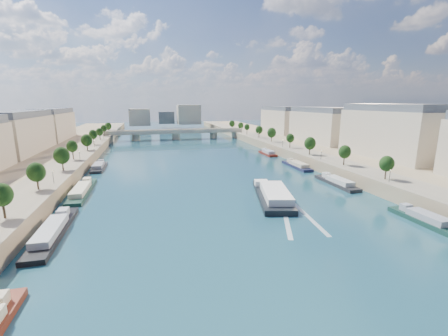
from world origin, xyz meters
TOP-DOWN VIEW (x-y plane):
  - ground at (0.00, 100.00)m, footprint 700.00×700.00m
  - quay_left at (-72.00, 100.00)m, footprint 44.00×520.00m
  - quay_right at (72.00, 100.00)m, footprint 44.00×520.00m
  - pave_left at (-57.00, 100.00)m, footprint 14.00×520.00m
  - pave_right at (57.00, 100.00)m, footprint 14.00×520.00m
  - trees_left at (-55.00, 102.00)m, footprint 4.80×268.80m
  - trees_right at (55.00, 110.00)m, footprint 4.80×268.80m
  - lamps_left at (-52.50, 90.00)m, footprint 0.36×200.36m
  - lamps_right at (52.50, 105.00)m, footprint 0.36×200.36m
  - buildings_right at (85.00, 112.00)m, footprint 16.00×226.00m
  - skyline at (3.19, 319.52)m, footprint 79.00×42.00m
  - bridge at (0.00, 217.65)m, footprint 112.00×12.00m
  - tour_barge at (15.32, 52.81)m, footprint 16.74×33.42m
  - wake at (15.32, 36.32)m, footprint 13.84×25.95m
  - moored_barges_left at (-45.50, 44.66)m, footprint 5.00×156.82m
  - moored_barges_right at (45.50, 58.20)m, footprint 5.00×163.38m

SIDE VIEW (x-z plane):
  - ground at x=0.00m, z-range 0.00..0.00m
  - wake at x=15.32m, z-range 0.00..0.04m
  - moored_barges_right at x=45.50m, z-range -0.96..2.64m
  - moored_barges_left at x=-45.50m, z-range -0.96..2.64m
  - tour_barge at x=15.32m, z-range -0.88..3.48m
  - quay_left at x=-72.00m, z-range 0.00..5.00m
  - quay_right at x=72.00m, z-range 0.00..5.00m
  - pave_left at x=-57.00m, z-range 5.00..5.10m
  - pave_right at x=57.00m, z-range 5.00..5.10m
  - bridge at x=0.00m, z-range 1.01..9.16m
  - lamps_left at x=-52.50m, z-range 5.64..9.92m
  - lamps_right at x=52.50m, z-range 5.64..9.92m
  - trees_left at x=-55.00m, z-range 6.35..14.61m
  - trees_right at x=55.00m, z-range 6.35..14.61m
  - skyline at x=3.19m, z-range 3.66..25.66m
  - buildings_right at x=85.00m, z-range 4.85..28.05m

